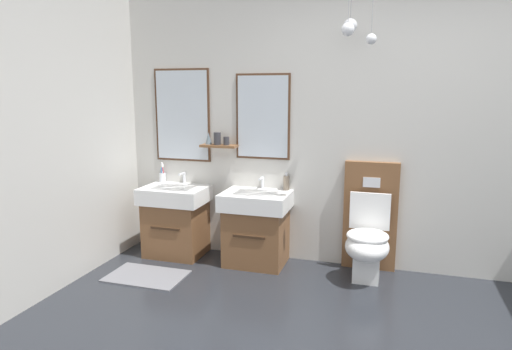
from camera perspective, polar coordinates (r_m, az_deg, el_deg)
The scene contains 9 objects.
wall_back at distance 4.19m, azimuth 17.34°, elevation 6.16°, with size 5.49×0.59×2.66m.
bath_mat at distance 4.21m, azimuth -13.69°, elevation -12.31°, with size 0.68×0.44×0.01m, color slate.
vanity_sink_left at distance 4.59m, azimuth -10.06°, elevation -5.47°, with size 0.62×0.51×0.69m.
tap_on_left_sink at distance 4.65m, azimuth -9.18°, elevation -0.16°, with size 0.03×0.13×0.11m.
vanity_sink_right at distance 4.28m, azimuth 0.06°, elevation -6.47°, with size 0.62×0.51×0.69m.
tap_on_right_sink at distance 4.35m, azimuth 0.77°, elevation -0.77°, with size 0.03×0.13×0.11m.
toilet at distance 4.12m, azimuth 14.04°, elevation -7.33°, with size 0.48×0.63×1.00m.
toothbrush_cup at distance 4.75m, azimuth -11.75°, elevation -0.20°, with size 0.07×0.07×0.21m.
soap_dispenser at distance 4.29m, azimuth 3.87°, elevation -0.96°, with size 0.06×0.06×0.17m.
Camera 1 is at (-0.04, -2.35, 1.63)m, focal length 31.62 mm.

